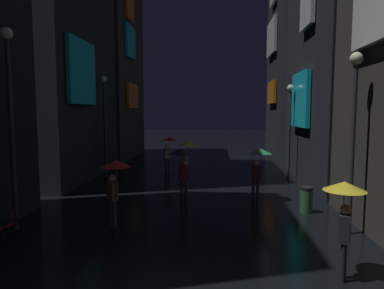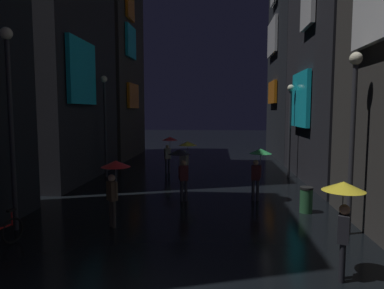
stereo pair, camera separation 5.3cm
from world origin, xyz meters
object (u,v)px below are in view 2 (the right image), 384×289
Objects in this scene: pedestrian_far_right_black at (181,160)px; pedestrian_midstreet_left_green at (259,160)px; pedestrian_near_crossing_yellow at (343,203)px; streetlamp_right_near at (353,122)px; trash_bin at (306,200)px; streetlamp_left_near at (10,107)px; pedestrian_foreground_right_red at (114,175)px; pedestrian_foreground_left_red at (169,145)px; pedestrian_midstreet_centre_yellow at (187,150)px; streetlamp_left_far at (105,114)px; streetlamp_right_far at (290,119)px.

pedestrian_midstreet_left_green is at bearing 7.54° from pedestrian_far_right_black.
streetlamp_right_near reaches higher than pedestrian_near_crossing_yellow.
pedestrian_midstreet_left_green is 2.28× the size of trash_bin.
streetlamp_right_near is at bearing 2.35° from streetlamp_left_near.
pedestrian_foreground_left_red is (0.31, 9.53, 0.00)m from pedestrian_foreground_right_red.
pedestrian_foreground_right_red is 0.40× the size of streetlamp_right_near.
streetlamp_left_far is at bearing 163.59° from pedestrian_midstreet_centre_yellow.
pedestrian_midstreet_centre_yellow is 4.44m from pedestrian_midstreet_left_green.
trash_bin is at bearing -51.09° from pedestrian_foreground_left_red.
pedestrian_near_crossing_yellow is 13.49m from pedestrian_foreground_left_red.
streetlamp_right_far is 7.16m from trash_bin.
streetlamp_left_far is at bearing 134.10° from pedestrian_far_right_black.
pedestrian_foreground_left_red is 0.40× the size of streetlamp_right_near.
pedestrian_far_right_black is 4.91m from trash_bin.
pedestrian_near_crossing_yellow is (4.26, -9.46, 0.00)m from pedestrian_midstreet_centre_yellow.
streetlamp_right_far is (7.02, 8.67, 1.51)m from pedestrian_foreground_right_red.
trash_bin is at bearing -13.71° from pedestrian_far_right_black.
streetlamp_left_far is at bearing 141.15° from streetlamp_right_near.
streetlamp_right_far is at bearing 3.65° from streetlamp_left_far.
streetlamp_left_near is at bearing -171.74° from pedestrian_foreground_right_red.
pedestrian_near_crossing_yellow is at bearing -55.20° from pedestrian_far_right_black.
pedestrian_foreground_right_red and pedestrian_near_crossing_yellow have the same top height.
streetlamp_right_near reaches higher than streetlamp_right_far.
streetlamp_right_far is at bearing 83.94° from trash_bin.
pedestrian_midstreet_centre_yellow is at bearing 135.73° from trash_bin.
trash_bin is (0.47, 4.85, -1.20)m from pedestrian_near_crossing_yellow.
pedestrian_far_right_black is at bearing -45.90° from streetlamp_left_far.
trash_bin is (-0.70, -6.59, -2.71)m from streetlamp_right_far.
streetlamp_left_far is at bearing 147.38° from trash_bin.
pedestrian_far_right_black is 0.42× the size of streetlamp_right_far.
trash_bin is (6.32, 2.08, -1.20)m from pedestrian_foreground_right_red.
streetlamp_right_far is at bearing 45.73° from pedestrian_far_right_black.
trash_bin is at bearing 108.42° from streetlamp_right_near.
streetlamp_left_far is at bearing -155.58° from pedestrian_foreground_left_red.
pedestrian_midstreet_centre_yellow is at bearing 57.26° from streetlamp_left_near.
pedestrian_near_crossing_yellow is 9.37m from streetlamp_left_near.
pedestrian_near_crossing_yellow is at bearing -112.95° from streetlamp_right_near.
streetlamp_right_near is (2.21, -3.64, 1.65)m from pedestrian_midstreet_left_green.
pedestrian_far_right_black is at bearing -134.27° from streetlamp_right_far.
pedestrian_far_right_black is 6.44m from streetlamp_right_near.
pedestrian_midstreet_left_green is (4.81, 3.62, 0.00)m from pedestrian_foreground_right_red.
pedestrian_foreground_left_red is at bearing 172.73° from streetlamp_right_far.
streetlamp_right_near is at bearing -31.24° from pedestrian_far_right_black.
pedestrian_foreground_right_red is 1.00× the size of pedestrian_midstreet_left_green.
streetlamp_right_far is at bearing 20.10° from pedestrian_midstreet_centre_yellow.
pedestrian_near_crossing_yellow is 0.35× the size of streetlamp_left_near.
streetlamp_left_far is (-10.00, -0.64, 0.26)m from streetlamp_right_far.
streetlamp_left_far is (0.00, 8.46, -0.29)m from streetlamp_left_near.
pedestrian_far_right_black is 0.40× the size of streetlamp_right_near.
trash_bin is at bearing -44.27° from pedestrian_midstreet_centre_yellow.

